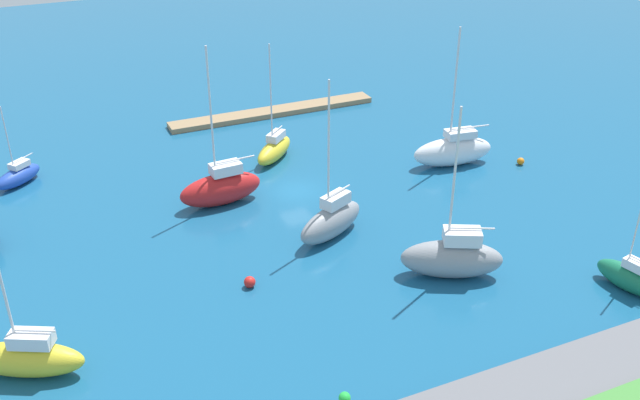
% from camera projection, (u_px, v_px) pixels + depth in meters
% --- Properties ---
extents(water, '(160.00, 160.00, 0.00)m').
position_uv_depth(water, '(297.00, 191.00, 60.10)').
color(water, '#19567F').
rests_on(water, ground).
extents(pier_dock, '(22.08, 2.21, 0.53)m').
position_uv_depth(pier_dock, '(273.00, 112.00, 75.44)').
color(pier_dock, '#997A56').
rests_on(pier_dock, ground).
extents(sailboat_yellow_near_pier, '(6.74, 4.69, 9.49)m').
position_uv_depth(sailboat_yellow_near_pier, '(27.00, 357.00, 39.94)').
color(sailboat_yellow_near_pier, yellow).
rests_on(sailboat_yellow_near_pier, water).
extents(sailboat_gray_off_beacon, '(7.24, 5.25, 12.24)m').
position_uv_depth(sailboat_gray_off_beacon, '(452.00, 257.00, 48.42)').
color(sailboat_gray_off_beacon, gray).
rests_on(sailboat_gray_off_beacon, water).
extents(sailboat_green_lone_north, '(2.42, 4.77, 7.67)m').
position_uv_depth(sailboat_green_lone_north, '(629.00, 277.00, 47.27)').
color(sailboat_green_lone_north, '#19724C').
rests_on(sailboat_green_lone_north, water).
extents(sailboat_white_far_north, '(7.66, 3.33, 12.49)m').
position_uv_depth(sailboat_white_far_north, '(453.00, 150.00, 64.02)').
color(sailboat_white_far_north, white).
rests_on(sailboat_white_far_north, water).
extents(sailboat_blue_lone_south, '(4.55, 4.15, 7.10)m').
position_uv_depth(sailboat_blue_lone_south, '(18.00, 175.00, 60.88)').
color(sailboat_blue_lone_south, '#2347B2').
rests_on(sailboat_blue_lone_south, water).
extents(sailboat_red_far_south, '(6.91, 2.76, 13.06)m').
position_uv_depth(sailboat_red_far_south, '(221.00, 187.00, 57.53)').
color(sailboat_red_far_south, red).
rests_on(sailboat_red_far_south, water).
extents(sailboat_yellow_east_end, '(5.34, 5.15, 10.80)m').
position_uv_depth(sailboat_yellow_east_end, '(274.00, 149.00, 65.21)').
color(sailboat_yellow_east_end, yellow).
rests_on(sailboat_yellow_east_end, water).
extents(sailboat_gray_center_basin, '(6.58, 4.42, 12.28)m').
position_uv_depth(sailboat_gray_center_basin, '(331.00, 220.00, 53.03)').
color(sailboat_gray_center_basin, gray).
rests_on(sailboat_gray_center_basin, water).
extents(mooring_buoy_orange, '(0.66, 0.66, 0.66)m').
position_uv_depth(mooring_buoy_orange, '(521.00, 161.00, 64.53)').
color(mooring_buoy_orange, orange).
rests_on(mooring_buoy_orange, water).
extents(mooring_buoy_red, '(0.78, 0.78, 0.78)m').
position_uv_depth(mooring_buoy_red, '(250.00, 282.00, 47.74)').
color(mooring_buoy_red, red).
rests_on(mooring_buoy_red, water).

